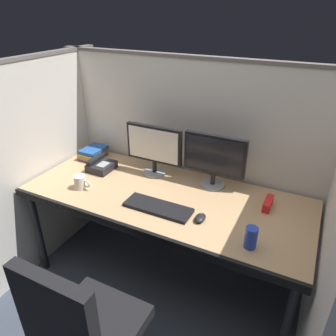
% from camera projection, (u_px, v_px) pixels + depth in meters
% --- Properties ---
extents(ground_plane, '(8.00, 8.00, 0.00)m').
position_uv_depth(ground_plane, '(146.00, 305.00, 2.22)').
color(ground_plane, '#383F4C').
extents(cubicle_partition_rear, '(2.21, 0.06, 1.57)m').
position_uv_depth(cubicle_partition_rear, '(191.00, 162.00, 2.44)').
color(cubicle_partition_rear, beige).
rests_on(cubicle_partition_rear, ground).
extents(cubicle_partition_left, '(0.06, 1.41, 1.57)m').
position_uv_depth(cubicle_partition_left, '(42.00, 164.00, 2.41)').
color(cubicle_partition_left, beige).
rests_on(cubicle_partition_left, ground).
extents(cubicle_partition_right, '(0.06, 1.41, 1.57)m').
position_uv_depth(cubicle_partition_right, '(329.00, 243.00, 1.62)').
color(cubicle_partition_right, beige).
rests_on(cubicle_partition_right, ground).
extents(desk, '(1.90, 0.80, 0.74)m').
position_uv_depth(desk, '(164.00, 202.00, 2.13)').
color(desk, tan).
rests_on(desk, ground).
extents(monitor_left, '(0.43, 0.17, 0.37)m').
position_uv_depth(monitor_left, '(154.00, 147.00, 2.28)').
color(monitor_left, gray).
rests_on(monitor_left, desk).
extents(monitor_right, '(0.43, 0.17, 0.37)m').
position_uv_depth(monitor_right, '(214.00, 158.00, 2.13)').
color(monitor_right, gray).
rests_on(monitor_right, desk).
extents(keyboard_main, '(0.43, 0.15, 0.02)m').
position_uv_depth(keyboard_main, '(158.00, 207.00, 1.97)').
color(keyboard_main, black).
rests_on(keyboard_main, desk).
extents(computer_mouse, '(0.06, 0.10, 0.04)m').
position_uv_depth(computer_mouse, '(200.00, 218.00, 1.86)').
color(computer_mouse, black).
rests_on(computer_mouse, desk).
extents(book_stack, '(0.16, 0.22, 0.08)m').
position_uv_depth(book_stack, '(93.00, 153.00, 2.61)').
color(book_stack, '#4C3366').
rests_on(book_stack, desk).
extents(coffee_mug, '(0.13, 0.08, 0.09)m').
position_uv_depth(coffee_mug, '(80.00, 182.00, 2.17)').
color(coffee_mug, silver).
rests_on(coffee_mug, desk).
extents(red_stapler, '(0.04, 0.15, 0.06)m').
position_uv_depth(red_stapler, '(268.00, 203.00, 1.98)').
color(red_stapler, red).
rests_on(red_stapler, desk).
extents(soda_can, '(0.07, 0.07, 0.12)m').
position_uv_depth(soda_can, '(251.00, 238.00, 1.64)').
color(soda_can, '#263FB2').
rests_on(soda_can, desk).
extents(desk_phone, '(0.17, 0.19, 0.09)m').
position_uv_depth(desk_phone, '(101.00, 166.00, 2.42)').
color(desk_phone, black).
rests_on(desk_phone, desk).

